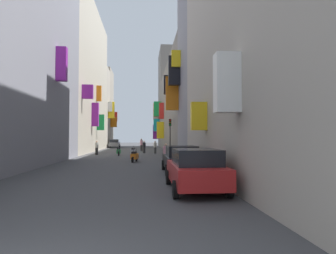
# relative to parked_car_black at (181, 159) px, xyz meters

# --- Properties ---
(ground_plane) EXTENTS (140.00, 140.00, 0.00)m
(ground_plane) POSITION_rel_parked_car_black_xyz_m (-3.89, 17.57, -0.80)
(ground_plane) COLOR #424244
(building_left_mid_a) EXTENTS (7.19, 22.06, 20.56)m
(building_left_mid_a) POSITION_rel_parked_car_black_xyz_m (-11.88, 24.86, 9.48)
(building_left_mid_a) COLOR #BCB29E
(building_left_mid_a) RESTS_ON ground
(building_left_mid_b) EXTENTS (7.17, 4.78, 15.11)m
(building_left_mid_b) POSITION_rel_parked_car_black_xyz_m (-11.86, 38.29, 6.76)
(building_left_mid_b) COLOR #B2A899
(building_left_mid_b) RESTS_ON ground
(building_left_mid_c) EXTENTS (7.35, 6.89, 16.12)m
(building_left_mid_c) POSITION_rel_parked_car_black_xyz_m (-11.87, 44.12, 7.26)
(building_left_mid_c) COLOR #9E9384
(building_left_mid_c) RESTS_ON ground
(building_right_mid_a) EXTENTS (7.19, 6.03, 19.81)m
(building_right_mid_a) POSITION_rel_parked_car_black_xyz_m (4.10, 7.78, 9.10)
(building_right_mid_a) COLOR gray
(building_right_mid_a) RESTS_ON ground
(building_right_mid_b) EXTENTS (7.38, 27.36, 12.45)m
(building_right_mid_b) POSITION_rel_parked_car_black_xyz_m (4.10, 24.48, 5.43)
(building_right_mid_b) COLOR slate
(building_right_mid_b) RESTS_ON ground
(building_right_mid_c) EXTENTS (7.30, 9.41, 20.12)m
(building_right_mid_c) POSITION_rel_parked_car_black_xyz_m (4.09, 42.88, 9.22)
(building_right_mid_c) COLOR slate
(building_right_mid_c) RESTS_ON ground
(parked_car_black) EXTENTS (1.98, 4.21, 1.54)m
(parked_car_black) POSITION_rel_parked_car_black_xyz_m (0.00, 0.00, 0.00)
(parked_car_black) COLOR black
(parked_car_black) RESTS_ON ground
(parked_car_red) EXTENTS (1.98, 4.26, 1.58)m
(parked_car_red) POSITION_rel_parked_car_black_xyz_m (-0.15, -5.28, 0.02)
(parked_car_red) COLOR #B21E1E
(parked_car_red) RESTS_ON ground
(parked_car_grey) EXTENTS (1.95, 4.33, 1.58)m
(parked_car_grey) POSITION_rel_parked_car_black_xyz_m (-7.72, 38.62, 0.02)
(parked_car_grey) COLOR slate
(parked_car_grey) RESTS_ON ground
(scooter_silver) EXTENTS (0.56, 1.96, 1.13)m
(scooter_silver) POSITION_rel_parked_car_black_xyz_m (-3.23, 14.05, -0.33)
(scooter_silver) COLOR #ADADB2
(scooter_silver) RESTS_ON ground
(scooter_orange) EXTENTS (0.64, 1.85, 1.13)m
(scooter_orange) POSITION_rel_parked_car_black_xyz_m (-2.85, 7.16, -0.33)
(scooter_orange) COLOR orange
(scooter_orange) RESTS_ON ground
(scooter_green) EXTENTS (0.52, 1.91, 1.13)m
(scooter_green) POSITION_rel_parked_car_black_xyz_m (-4.85, 15.36, -0.33)
(scooter_green) COLOR #287F3D
(scooter_green) RESTS_ON ground
(pedestrian_crossing) EXTENTS (0.47, 0.47, 1.55)m
(pedestrian_crossing) POSITION_rel_parked_car_black_xyz_m (-0.50, 4.80, -0.03)
(pedestrian_crossing) COLOR #303030
(pedestrian_crossing) RESTS_ON ground
(pedestrian_near_left) EXTENTS (0.53, 0.53, 1.55)m
(pedestrian_near_left) POSITION_rel_parked_car_black_xyz_m (-0.73, 18.62, -0.03)
(pedestrian_near_left) COLOR #3E3E3E
(pedestrian_near_left) RESTS_ON ground
(pedestrian_near_right) EXTENTS (0.39, 0.39, 1.54)m
(pedestrian_near_right) POSITION_rel_parked_car_black_xyz_m (-2.06, 19.90, -0.04)
(pedestrian_near_right) COLOR #262626
(pedestrian_near_right) RESTS_ON ground
(pedestrian_mid_street) EXTENTS (0.53, 0.53, 1.79)m
(pedestrian_mid_street) POSITION_rel_parked_car_black_xyz_m (-2.45, 24.98, 0.10)
(pedestrian_mid_street) COLOR #323232
(pedestrian_mid_street) RESTS_ON ground
(pedestrian_far_away) EXTENTS (0.48, 0.48, 1.61)m
(pedestrian_far_away) POSITION_rel_parked_car_black_xyz_m (-7.49, 16.96, 0.00)
(pedestrian_far_away) COLOR black
(pedestrian_far_away) RESTS_ON ground
(traffic_light_near_corner) EXTENTS (0.26, 0.34, 3.96)m
(traffic_light_near_corner) POSITION_rel_parked_car_black_xyz_m (0.71, 14.27, 1.92)
(traffic_light_near_corner) COLOR #2D2D2D
(traffic_light_near_corner) RESTS_ON ground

